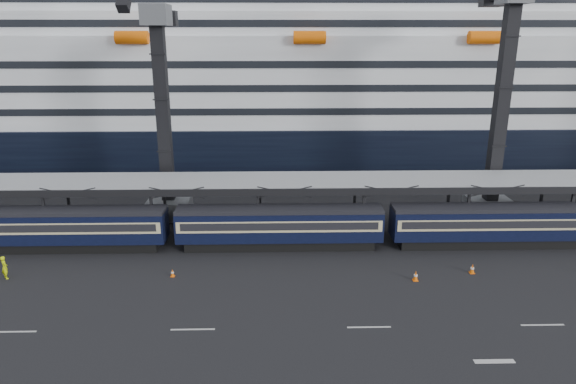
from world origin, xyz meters
name	(u,v)px	position (x,y,z in m)	size (l,w,h in m)	color
ground	(386,298)	(0.00, 0.00, 0.00)	(260.00, 260.00, 0.00)	black
lane_markings	(524,335)	(8.15, -5.23, 0.01)	(111.00, 4.27, 0.02)	beige
train	(315,225)	(-4.65, 10.00, 2.20)	(133.05, 3.00, 4.05)	black
canopy	(360,181)	(0.00, 14.00, 5.25)	(130.00, 6.25, 5.53)	#979B9F
cruise_ship	(322,81)	(-1.08, 45.99, 12.34)	(214.09, 28.84, 34.00)	black
crane_dark_near	(162,108)	(-20.00, 18.59, 11.93)	(4.50, 17.75, 35.08)	#45484C
crane_dark_mid	(504,94)	(15.00, 17.59, 13.36)	(4.50, 18.24, 39.64)	#45484C
worker	(5,267)	(-30.48, 4.05, 0.98)	(0.71, 0.47, 1.96)	#D3EB0C
traffic_cone_c	(172,273)	(-16.90, 4.06, 0.34)	(0.34, 0.34, 0.69)	#FF6408
traffic_cone_d	(472,269)	(8.08, 4.09, 0.42)	(0.43, 0.43, 0.85)	#FF6408
traffic_cone_e	(416,276)	(2.99, 2.86, 0.43)	(0.43, 0.43, 0.87)	#FF6408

